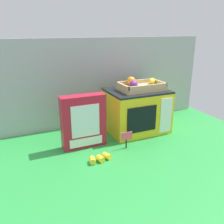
# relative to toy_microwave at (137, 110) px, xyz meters

# --- Properties ---
(ground_plane) EXTENTS (1.70, 1.70, 0.00)m
(ground_plane) POSITION_rel_toy_microwave_xyz_m (-0.16, -0.05, -0.14)
(ground_plane) COLOR green
(ground_plane) RESTS_ON ground
(display_back_panel) EXTENTS (1.61, 0.03, 0.61)m
(display_back_panel) POSITION_rel_toy_microwave_xyz_m (-0.16, 0.24, 0.16)
(display_back_panel) COLOR #A0A3A8
(display_back_panel) RESTS_ON ground
(toy_microwave) EXTENTS (0.39, 0.30, 0.28)m
(toy_microwave) POSITION_rel_toy_microwave_xyz_m (0.00, 0.00, 0.00)
(toy_microwave) COLOR yellow
(toy_microwave) RESTS_ON ground
(food_groups_crate) EXTENTS (0.28, 0.18, 0.08)m
(food_groups_crate) POSITION_rel_toy_microwave_xyz_m (0.01, -0.01, 0.17)
(food_groups_crate) COLOR tan
(food_groups_crate) RESTS_ON toy_microwave
(cookie_set_box) EXTENTS (0.26, 0.08, 0.31)m
(cookie_set_box) POSITION_rel_toy_microwave_xyz_m (-0.40, -0.09, 0.01)
(cookie_set_box) COLOR #B2192D
(cookie_set_box) RESTS_ON ground
(price_sign) EXTENTS (0.07, 0.01, 0.10)m
(price_sign) POSITION_rel_toy_microwave_xyz_m (-0.18, -0.21, -0.08)
(price_sign) COLOR black
(price_sign) RESTS_ON ground
(loose_toy_banana) EXTENTS (0.13, 0.06, 0.03)m
(loose_toy_banana) POSITION_rel_toy_microwave_xyz_m (-0.38, -0.29, -0.13)
(loose_toy_banana) COLOR yellow
(loose_toy_banana) RESTS_ON ground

